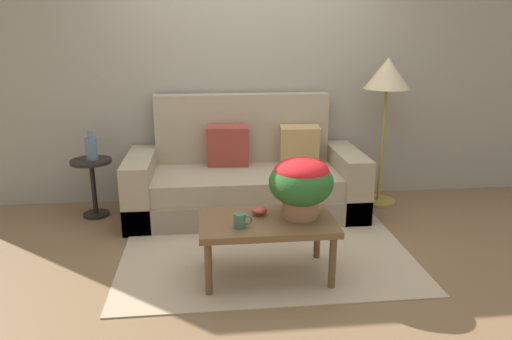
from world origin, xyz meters
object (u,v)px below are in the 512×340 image
object	(u,v)px
couch	(246,179)
table_vase	(91,148)
coffee_mug	(240,221)
floor_lamp	(387,83)
snack_bowl	(259,210)
side_table	(93,177)
coffee_table	(267,227)
potted_plant	(301,182)

from	to	relation	value
couch	table_vase	size ratio (longest dim) A/B	8.14
couch	coffee_mug	bearing A→B (deg)	-96.51
floor_lamp	snack_bowl	distance (m)	2.01
floor_lamp	coffee_mug	size ratio (longest dim) A/B	11.41
side_table	coffee_mug	bearing A→B (deg)	-48.22
table_vase	coffee_table	bearing A→B (deg)	-42.05
side_table	snack_bowl	size ratio (longest dim) A/B	4.81
floor_lamp	snack_bowl	size ratio (longest dim) A/B	12.67
side_table	floor_lamp	bearing A→B (deg)	1.11
couch	floor_lamp	size ratio (longest dim) A/B	1.51
coffee_table	snack_bowl	world-z (taller)	snack_bowl
coffee_table	potted_plant	world-z (taller)	potted_plant
side_table	table_vase	bearing A→B (deg)	8.20
snack_bowl	table_vase	xyz separation A→B (m)	(-1.41, 1.21, 0.19)
coffee_table	floor_lamp	xyz separation A→B (m)	(1.32, 1.36, 0.83)
couch	table_vase	xyz separation A→B (m)	(-1.42, 0.03, 0.34)
side_table	coffee_mug	distance (m)	1.91
floor_lamp	table_vase	distance (m)	2.83
couch	snack_bowl	size ratio (longest dim) A/B	19.12
floor_lamp	snack_bowl	world-z (taller)	floor_lamp
snack_bowl	table_vase	bearing A→B (deg)	139.24
side_table	snack_bowl	xyz separation A→B (m)	(1.43, -1.21, 0.09)
snack_bowl	couch	bearing A→B (deg)	89.65
floor_lamp	coffee_mug	xyz separation A→B (m)	(-1.52, -1.48, -0.73)
side_table	couch	bearing A→B (deg)	-1.15
coffee_table	table_vase	xyz separation A→B (m)	(-1.46, 1.31, 0.28)
potted_plant	snack_bowl	xyz separation A→B (m)	(-0.29, 0.06, -0.22)
side_table	potted_plant	bearing A→B (deg)	-36.60
potted_plant	table_vase	world-z (taller)	potted_plant
floor_lamp	coffee_mug	world-z (taller)	floor_lamp
couch	side_table	distance (m)	1.43
coffee_mug	snack_bowl	distance (m)	0.26
side_table	potted_plant	distance (m)	2.15
coffee_table	potted_plant	distance (m)	0.39
couch	floor_lamp	bearing A→B (deg)	3.49
couch	potted_plant	bearing A→B (deg)	-77.34
floor_lamp	coffee_mug	distance (m)	2.24
couch	floor_lamp	xyz separation A→B (m)	(1.36, 0.08, 0.89)
snack_bowl	potted_plant	bearing A→B (deg)	-11.57
couch	coffee_mug	distance (m)	1.41
side_table	snack_bowl	distance (m)	1.87
coffee_mug	coffee_table	bearing A→B (deg)	30.14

